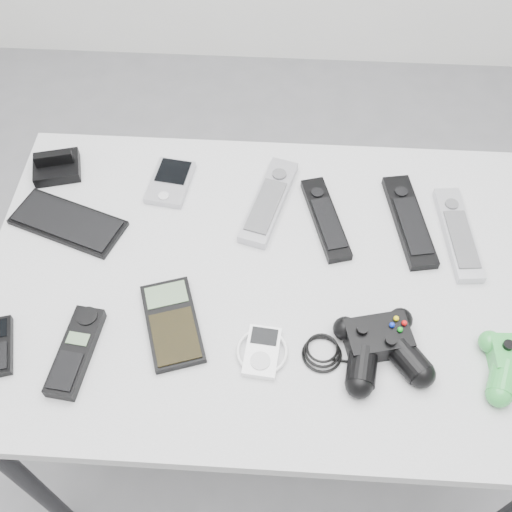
# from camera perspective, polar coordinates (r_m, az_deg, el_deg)

# --- Properties ---
(floor) EXTENTS (3.50, 3.50, 0.00)m
(floor) POSITION_cam_1_polar(r_m,az_deg,el_deg) (1.75, 4.24, -18.02)
(floor) COLOR slate
(floor) RESTS_ON ground
(desk) EXTENTS (1.10, 0.71, 0.74)m
(desk) POSITION_cam_1_polar(r_m,az_deg,el_deg) (1.17, 2.02, -3.69)
(desk) COLOR #A6A7A9
(desk) RESTS_ON floor
(pda_keyboard) EXTENTS (0.24, 0.16, 0.01)m
(pda_keyboard) POSITION_cam_1_polar(r_m,az_deg,el_deg) (1.24, -17.49, 3.09)
(pda_keyboard) COLOR black
(pda_keyboard) RESTS_ON desk
(dock_bracket) EXTENTS (0.11, 0.10, 0.05)m
(dock_bracket) POSITION_cam_1_polar(r_m,az_deg,el_deg) (1.33, -18.58, 8.39)
(dock_bracket) COLOR black
(dock_bracket) RESTS_ON desk
(pda) EXTENTS (0.09, 0.13, 0.02)m
(pda) POSITION_cam_1_polar(r_m,az_deg,el_deg) (1.26, -8.17, 7.01)
(pda) COLOR #A1A1A8
(pda) RESTS_ON desk
(remote_silver_a) EXTENTS (0.11, 0.23, 0.02)m
(remote_silver_a) POSITION_cam_1_polar(r_m,az_deg,el_deg) (1.21, 1.26, 5.28)
(remote_silver_a) COLOR #A1A1A8
(remote_silver_a) RESTS_ON desk
(remote_black_a) EXTENTS (0.10, 0.21, 0.02)m
(remote_black_a) POSITION_cam_1_polar(r_m,az_deg,el_deg) (1.19, 6.64, 3.60)
(remote_black_a) COLOR black
(remote_black_a) RESTS_ON desk
(remote_black_b) EXTENTS (0.09, 0.23, 0.02)m
(remote_black_b) POSITION_cam_1_polar(r_m,az_deg,el_deg) (1.22, 14.39, 3.32)
(remote_black_b) COLOR black
(remote_black_b) RESTS_ON desk
(remote_silver_b) EXTENTS (0.07, 0.22, 0.02)m
(remote_silver_b) POSITION_cam_1_polar(r_m,az_deg,el_deg) (1.22, 18.70, 2.08)
(remote_silver_b) COLOR #B0B1B7
(remote_silver_b) RESTS_ON desk
(cordless_handset) EXTENTS (0.07, 0.17, 0.03)m
(cordless_handset) POSITION_cam_1_polar(r_m,az_deg,el_deg) (1.07, -16.81, -8.69)
(cordless_handset) COLOR black
(cordless_handset) RESTS_ON desk
(calculator) EXTENTS (0.14, 0.19, 0.02)m
(calculator) POSITION_cam_1_polar(r_m,az_deg,el_deg) (1.06, -7.98, -6.33)
(calculator) COLOR black
(calculator) RESTS_ON desk
(mp3_player) EXTENTS (0.10, 0.10, 0.02)m
(mp3_player) POSITION_cam_1_polar(r_m,az_deg,el_deg) (1.03, 0.58, -9.07)
(mp3_player) COLOR white
(mp3_player) RESTS_ON desk
(controller_black) EXTENTS (0.29, 0.22, 0.05)m
(controller_black) POSITION_cam_1_polar(r_m,az_deg,el_deg) (1.03, 11.78, -8.32)
(controller_black) COLOR black
(controller_black) RESTS_ON desk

